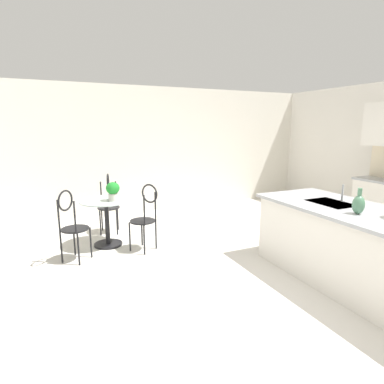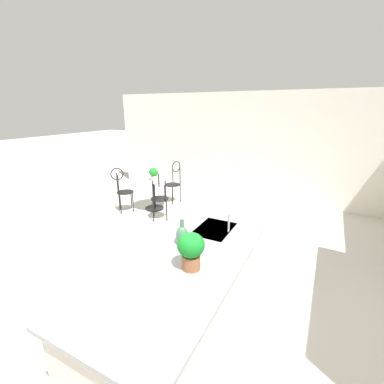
% 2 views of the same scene
% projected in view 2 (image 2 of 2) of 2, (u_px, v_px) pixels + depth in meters
% --- Properties ---
extents(ground_plane, '(40.00, 40.00, 0.00)m').
position_uv_depth(ground_plane, '(148.00, 284.00, 3.59)').
color(ground_plane, beige).
extents(wall_left_window, '(0.12, 7.80, 2.70)m').
position_uv_depth(wall_left_window, '(244.00, 147.00, 6.78)').
color(wall_left_window, silver).
rests_on(wall_left_window, ground).
extents(kitchen_island, '(2.80, 1.06, 0.92)m').
position_uv_depth(kitchen_island, '(193.00, 287.00, 2.82)').
color(kitchen_island, white).
rests_on(kitchen_island, ground).
extents(bistro_table, '(0.80, 0.80, 0.74)m').
position_uv_depth(bistro_table, '(154.00, 191.00, 6.16)').
color(bistro_table, black).
rests_on(bistro_table, ground).
extents(chair_near_window, '(0.54, 0.54, 1.04)m').
position_uv_depth(chair_near_window, '(122.00, 188.00, 5.98)').
color(chair_near_window, black).
rests_on(chair_near_window, ground).
extents(chair_by_island, '(0.52, 0.46, 1.04)m').
position_uv_depth(chair_by_island, '(174.00, 180.00, 6.62)').
color(chair_by_island, black).
rests_on(chair_by_island, ground).
extents(chair_toward_desk, '(0.53, 0.53, 1.04)m').
position_uv_depth(chair_toward_desk, '(159.00, 194.00, 5.50)').
color(chair_toward_desk, black).
rests_on(chair_toward_desk, ground).
extents(sink_faucet, '(0.02, 0.02, 0.22)m').
position_uv_depth(sink_faucet, '(229.00, 223.00, 3.03)').
color(sink_faucet, '#B2B5BA').
rests_on(sink_faucet, kitchen_island).
extents(potted_plant_on_table, '(0.21, 0.21, 0.29)m').
position_uv_depth(potted_plant_on_table, '(154.00, 173.00, 5.89)').
color(potted_plant_on_table, beige).
rests_on(potted_plant_on_table, bistro_table).
extents(potted_plant_counter_near, '(0.25, 0.25, 0.35)m').
position_uv_depth(potted_plant_counter_near, '(191.00, 249.00, 2.31)').
color(potted_plant_counter_near, '#9E603D').
rests_on(potted_plant_counter_near, kitchen_island).
extents(vase_on_counter, '(0.13, 0.13, 0.29)m').
position_uv_depth(vase_on_counter, '(182.00, 235.00, 2.76)').
color(vase_on_counter, '#4C7A5B').
rests_on(vase_on_counter, kitchen_island).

